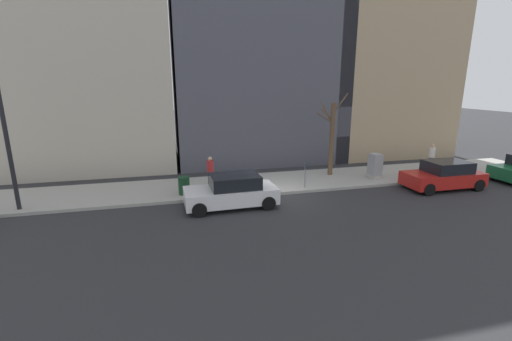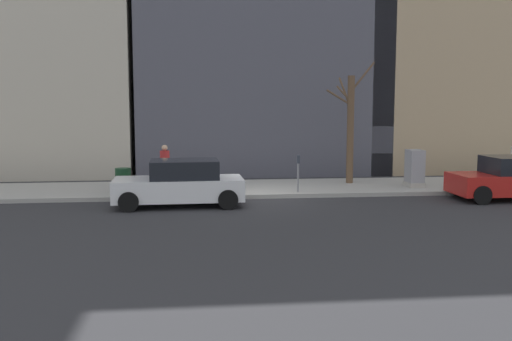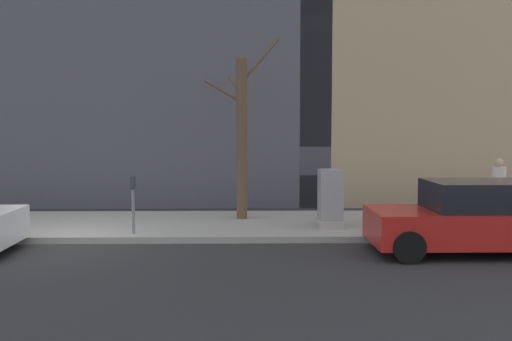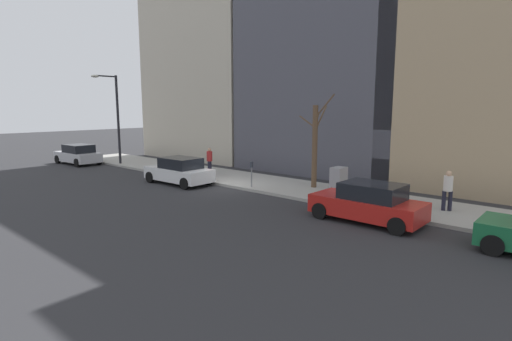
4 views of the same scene
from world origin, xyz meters
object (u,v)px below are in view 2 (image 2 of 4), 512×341
(bare_tree, at_px, (350,126))
(trash_bin, at_px, (123,181))
(pedestrian_midblock, at_px, (165,164))
(parked_car_white, at_px, (180,184))
(office_block_center, at_px, (254,8))
(parking_meter, at_px, (298,169))
(utility_box, at_px, (415,169))

(bare_tree, xyz_separation_m, trash_bin, (-1.73, 8.79, -1.85))
(trash_bin, height_order, pedestrian_midblock, pedestrian_midblock)
(parked_car_white, xyz_separation_m, office_block_center, (12.40, -3.74, 7.70))
(parked_car_white, height_order, office_block_center, office_block_center)
(parking_meter, xyz_separation_m, pedestrian_midblock, (1.37, 4.84, 0.11))
(parking_meter, relative_size, pedestrian_midblock, 0.81)
(bare_tree, bearing_deg, office_block_center, 18.89)
(pedestrian_midblock, bearing_deg, trash_bin, 94.61)
(parked_car_white, relative_size, utility_box, 2.97)
(office_block_center, bearing_deg, bare_tree, -161.11)
(bare_tree, distance_m, trash_bin, 9.15)
(bare_tree, xyz_separation_m, pedestrian_midblock, (-0.81, 7.35, -1.37))
(parking_meter, xyz_separation_m, utility_box, (0.85, -4.72, -0.13))
(parking_meter, bearing_deg, office_block_center, 2.45)
(parking_meter, distance_m, bare_tree, 3.64)
(bare_tree, height_order, trash_bin, bare_tree)
(bare_tree, bearing_deg, trash_bin, 101.13)
(parked_car_white, distance_m, pedestrian_midblock, 2.98)
(utility_box, bearing_deg, office_block_center, 27.36)
(utility_box, height_order, office_block_center, office_block_center)
(pedestrian_midblock, bearing_deg, parking_meter, -133.56)
(parked_car_white, xyz_separation_m, trash_bin, (1.97, 2.08, -0.14))
(bare_tree, bearing_deg, utility_box, -121.02)
(utility_box, distance_m, office_block_center, 13.60)
(trash_bin, bearing_deg, pedestrian_midblock, -57.60)
(pedestrian_midblock, distance_m, office_block_center, 12.79)
(utility_box, bearing_deg, parking_meter, 100.20)
(parking_meter, relative_size, trash_bin, 1.50)
(parked_car_white, distance_m, utility_box, 9.24)
(pedestrian_midblock, relative_size, office_block_center, 0.10)
(bare_tree, height_order, pedestrian_midblock, bare_tree)
(parking_meter, xyz_separation_m, office_block_center, (10.88, 0.47, 7.46))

